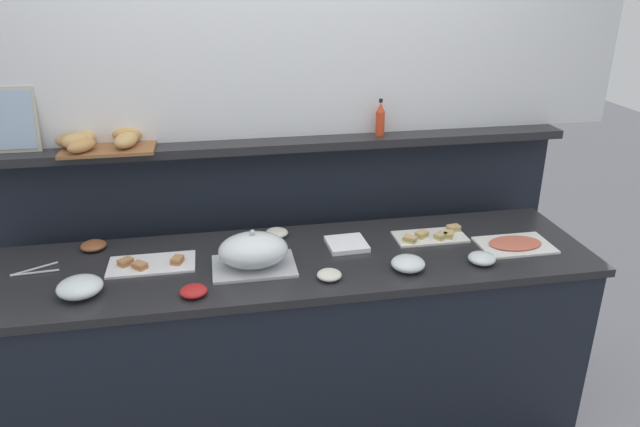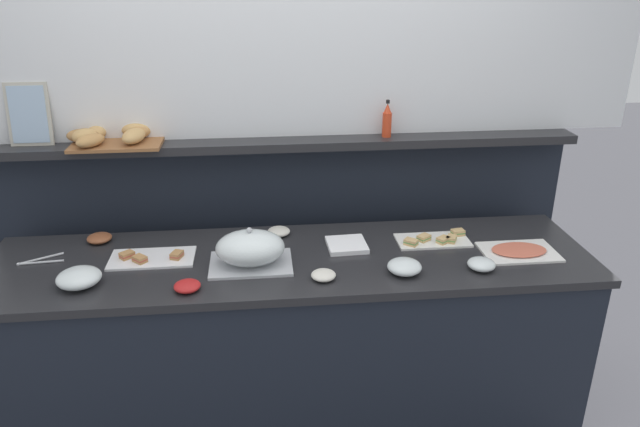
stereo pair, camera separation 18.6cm
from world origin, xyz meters
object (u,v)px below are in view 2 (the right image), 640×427
(hot_sauce_bottle, at_px, (387,121))
(condiment_bowl_cream, at_px, (99,238))
(napkin_stack, at_px, (347,245))
(glass_bowl_large, at_px, (404,267))
(serving_tongs, at_px, (40,261))
(condiment_bowl_dark, at_px, (187,286))
(condiment_bowl_teal, at_px, (279,231))
(bread_basket, at_px, (114,136))
(cold_cuts_platter, at_px, (519,251))
(serving_cloche, at_px, (250,249))
(framed_picture, at_px, (29,114))
(glass_bowl_medium, at_px, (79,278))
(sandwich_platter_rear, at_px, (434,240))
(sandwich_platter_front, at_px, (151,258))
(glass_bowl_small, at_px, (481,265))
(condiment_bowl_red, at_px, (323,275))

(hot_sauce_bottle, bearing_deg, condiment_bowl_cream, -171.51)
(condiment_bowl_cream, distance_m, napkin_stack, 1.11)
(glass_bowl_large, distance_m, serving_tongs, 1.52)
(condiment_bowl_dark, relative_size, condiment_bowl_cream, 0.95)
(condiment_bowl_teal, relative_size, hot_sauce_bottle, 0.59)
(condiment_bowl_cream, distance_m, bread_basket, 0.47)
(cold_cuts_platter, xyz_separation_m, serving_cloche, (-1.15, 0.01, 0.06))
(condiment_bowl_teal, height_order, framed_picture, framed_picture)
(serving_cloche, relative_size, bread_basket, 0.80)
(serving_tongs, bearing_deg, condiment_bowl_dark, -25.31)
(condiment_bowl_cream, bearing_deg, condiment_bowl_teal, -0.78)
(serving_cloche, relative_size, serving_tongs, 1.82)
(cold_cuts_platter, bearing_deg, napkin_stack, 169.47)
(condiment_bowl_dark, relative_size, serving_tongs, 0.55)
(glass_bowl_medium, bearing_deg, napkin_stack, 11.91)
(glass_bowl_medium, height_order, serving_tongs, glass_bowl_medium)
(sandwich_platter_rear, bearing_deg, glass_bowl_medium, -170.85)
(sandwich_platter_front, height_order, hot_sauce_bottle, hot_sauce_bottle)
(glass_bowl_small, height_order, hot_sauce_bottle, hot_sauce_bottle)
(condiment_bowl_red, bearing_deg, hot_sauce_bottle, 59.97)
(condiment_bowl_cream, height_order, serving_tongs, condiment_bowl_cream)
(condiment_bowl_red, relative_size, condiment_bowl_cream, 0.91)
(serving_cloche, bearing_deg, condiment_bowl_teal, 65.88)
(glass_bowl_small, height_order, napkin_stack, glass_bowl_small)
(glass_bowl_small, relative_size, serving_tongs, 0.61)
(serving_cloche, xyz_separation_m, hot_sauce_bottle, (0.66, 0.49, 0.40))
(cold_cuts_platter, xyz_separation_m, framed_picture, (-2.12, 0.54, 0.53))
(sandwich_platter_front, height_order, condiment_bowl_cream, condiment_bowl_cream)
(sandwich_platter_rear, bearing_deg, glass_bowl_large, -126.90)
(bread_basket, bearing_deg, condiment_bowl_cream, -110.41)
(serving_tongs, height_order, bread_basket, bread_basket)
(sandwich_platter_front, xyz_separation_m, serving_cloche, (0.42, -0.09, 0.06))
(condiment_bowl_teal, bearing_deg, glass_bowl_large, -40.34)
(sandwich_platter_front, relative_size, glass_bowl_large, 2.54)
(cold_cuts_platter, xyz_separation_m, napkin_stack, (-0.73, 0.14, 0.00))
(condiment_bowl_dark, height_order, serving_tongs, condiment_bowl_dark)
(cold_cuts_platter, height_order, bread_basket, bread_basket)
(serving_cloche, height_order, serving_tongs, serving_cloche)
(condiment_bowl_teal, height_order, condiment_bowl_red, condiment_bowl_teal)
(glass_bowl_large, bearing_deg, napkin_stack, 127.29)
(condiment_bowl_red, distance_m, serving_tongs, 1.20)
(cold_cuts_platter, height_order, framed_picture, framed_picture)
(cold_cuts_platter, xyz_separation_m, condiment_bowl_red, (-0.87, -0.14, 0.01))
(glass_bowl_large, bearing_deg, glass_bowl_medium, 178.63)
(glass_bowl_large, xyz_separation_m, condiment_bowl_red, (-0.33, -0.02, -0.01))
(glass_bowl_medium, distance_m, napkin_stack, 1.11)
(cold_cuts_platter, bearing_deg, framed_picture, 165.78)
(sandwich_platter_rear, height_order, condiment_bowl_teal, same)
(condiment_bowl_cream, bearing_deg, condiment_bowl_red, -24.76)
(serving_cloche, distance_m, serving_tongs, 0.90)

